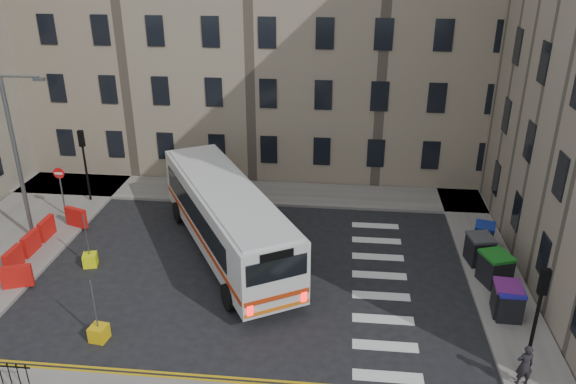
% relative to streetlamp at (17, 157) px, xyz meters
% --- Properties ---
extents(ground, '(120.00, 120.00, 0.00)m').
position_rel_streetlamp_xyz_m(ground, '(13.00, -2.00, -4.34)').
color(ground, black).
rests_on(ground, ground).
extents(pavement_north, '(36.00, 3.20, 0.15)m').
position_rel_streetlamp_xyz_m(pavement_north, '(7.00, 6.60, -4.26)').
color(pavement_north, slate).
rests_on(pavement_north, ground).
extents(pavement_east, '(2.40, 26.00, 0.15)m').
position_rel_streetlamp_xyz_m(pavement_east, '(22.00, 2.00, -4.26)').
color(pavement_east, slate).
rests_on(pavement_east, ground).
extents(pavement_west, '(6.00, 22.00, 0.15)m').
position_rel_streetlamp_xyz_m(pavement_west, '(-1.00, -1.00, -4.26)').
color(pavement_west, slate).
rests_on(pavement_west, ground).
extents(terrace_north, '(38.30, 10.80, 17.20)m').
position_rel_streetlamp_xyz_m(terrace_north, '(6.00, 13.50, 4.28)').
color(terrace_north, gray).
rests_on(terrace_north, ground).
extents(traffic_light_east, '(0.28, 0.22, 4.10)m').
position_rel_streetlamp_xyz_m(traffic_light_east, '(21.60, -7.50, -1.47)').
color(traffic_light_east, black).
rests_on(traffic_light_east, pavement_east).
extents(traffic_light_nw, '(0.28, 0.22, 4.10)m').
position_rel_streetlamp_xyz_m(traffic_light_nw, '(1.00, 4.50, -1.47)').
color(traffic_light_nw, black).
rests_on(traffic_light_nw, pavement_west).
extents(streetlamp, '(0.50, 0.22, 8.14)m').
position_rel_streetlamp_xyz_m(streetlamp, '(0.00, 0.00, 0.00)').
color(streetlamp, '#595B5E').
rests_on(streetlamp, pavement_west).
extents(no_entry_north, '(0.60, 0.08, 3.00)m').
position_rel_streetlamp_xyz_m(no_entry_north, '(0.50, 2.50, -2.26)').
color(no_entry_north, '#595B5E').
rests_on(no_entry_north, pavement_west).
extents(roadworks_barriers, '(1.66, 6.26, 1.00)m').
position_rel_streetlamp_xyz_m(roadworks_barriers, '(1.16, -1.50, -3.69)').
color(roadworks_barriers, red).
rests_on(roadworks_barriers, pavement_west).
extents(bus, '(8.44, 11.94, 3.32)m').
position_rel_streetlamp_xyz_m(bus, '(9.90, -0.28, -2.42)').
color(bus, silver).
rests_on(bus, ground).
extents(wheelie_bin_a, '(1.03, 1.17, 1.27)m').
position_rel_streetlamp_xyz_m(wheelie_bin_a, '(21.77, -4.28, -3.54)').
color(wheelie_bin_a, black).
rests_on(wheelie_bin_a, pavement_east).
extents(wheelie_bin_b, '(1.13, 1.27, 1.30)m').
position_rel_streetlamp_xyz_m(wheelie_bin_b, '(21.74, -4.09, -3.53)').
color(wheelie_bin_b, black).
rests_on(wheelie_bin_b, pavement_east).
extents(wheelie_bin_c, '(1.46, 1.55, 1.39)m').
position_rel_streetlamp_xyz_m(wheelie_bin_c, '(21.80, -1.89, -3.49)').
color(wheelie_bin_c, black).
rests_on(wheelie_bin_c, pavement_east).
extents(wheelie_bin_d, '(1.24, 1.36, 1.33)m').
position_rel_streetlamp_xyz_m(wheelie_bin_d, '(21.50, -0.21, -3.52)').
color(wheelie_bin_d, black).
rests_on(wheelie_bin_d, pavement_east).
extents(wheelie_bin_e, '(1.15, 1.25, 1.15)m').
position_rel_streetlamp_xyz_m(wheelie_bin_e, '(22.03, 1.32, -3.61)').
color(wheelie_bin_e, black).
rests_on(wheelie_bin_e, pavement_east).
extents(pedestrian, '(0.61, 0.44, 1.55)m').
position_rel_streetlamp_xyz_m(pedestrian, '(21.34, -8.03, -3.41)').
color(pedestrian, black).
rests_on(pedestrian, pavement_east).
extents(bollard_yellow, '(0.74, 0.74, 0.60)m').
position_rel_streetlamp_xyz_m(bollard_yellow, '(3.91, -2.13, -4.04)').
color(bollard_yellow, '#DBE60C').
rests_on(bollard_yellow, ground).
extents(bollard_chevron, '(0.68, 0.68, 0.60)m').
position_rel_streetlamp_xyz_m(bollard_chevron, '(6.46, -7.12, -4.04)').
color(bollard_chevron, gold).
rests_on(bollard_chevron, ground).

